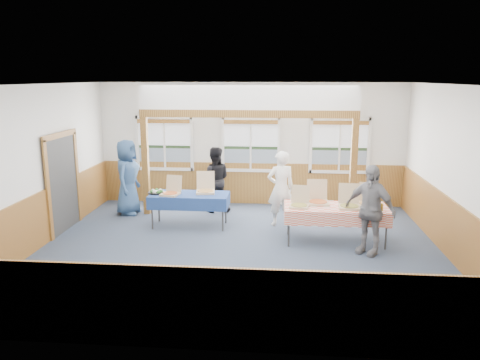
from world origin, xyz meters
name	(u,v)px	position (x,y,z in m)	size (l,w,h in m)	color
floor	(239,249)	(0.00, 0.00, 0.00)	(8.00, 8.00, 0.00)	#2C3548
ceiling	(239,84)	(0.00, 0.00, 3.20)	(8.00, 8.00, 0.00)	white
wall_back	(251,144)	(0.00, 3.50, 1.60)	(8.00, 8.00, 0.00)	silver
wall_front	(213,228)	(0.00, -3.50, 1.60)	(8.00, 8.00, 0.00)	silver
wall_left	(37,167)	(-4.00, 0.00, 1.60)	(8.00, 8.00, 0.00)	silver
wall_right	(457,174)	(4.00, 0.00, 1.60)	(8.00, 8.00, 0.00)	silver
wainscot_back	(251,183)	(0.00, 3.48, 0.55)	(7.98, 0.05, 1.10)	brown
wainscot_front	(214,309)	(0.00, -3.48, 0.55)	(7.98, 0.05, 1.10)	brown
wainscot_left	(43,218)	(-3.98, 0.00, 0.55)	(0.05, 6.98, 1.10)	brown
wainscot_right	(450,228)	(3.98, 0.00, 0.55)	(0.05, 6.98, 1.10)	brown
cased_opening	(62,184)	(-3.96, 0.90, 1.05)	(0.06, 1.30, 2.10)	#313131
window_left	(164,140)	(-2.30, 3.46, 1.68)	(1.56, 0.10, 1.46)	white
window_mid	(251,141)	(0.00, 3.46, 1.68)	(1.56, 0.10, 1.46)	white
window_right	(340,143)	(2.30, 3.46, 1.68)	(1.56, 0.10, 1.46)	white
post_left	(146,166)	(-2.50, 2.30, 1.20)	(0.15, 0.15, 2.40)	#543312
post_right	(353,170)	(2.50, 2.30, 1.20)	(0.15, 0.15, 2.40)	#543312
cross_beam	(248,114)	(0.00, 2.30, 2.49)	(5.15, 0.18, 0.18)	#543312
table_left	(189,196)	(-1.25, 1.39, 0.70)	(1.92, 1.49, 0.76)	#313131
table_right	(336,209)	(1.92, 0.62, 0.71)	(2.22, 1.32, 0.76)	#313131
pizza_box_a	(171,192)	(-1.64, 1.28, 0.82)	(0.45, 0.52, 0.41)	tan
pizza_box_b	(205,190)	(-0.91, 1.55, 0.82)	(0.47, 0.55, 0.45)	tan
pizza_box_c	(299,204)	(1.18, 0.52, 0.82)	(0.42, 0.50, 0.41)	tan
pizza_box_d	(318,200)	(1.57, 0.81, 0.83)	(0.44, 0.53, 0.46)	tan
pizza_box_e	(349,204)	(2.18, 0.54, 0.82)	(0.44, 0.52, 0.45)	tan
pizza_box_f	(368,202)	(2.58, 0.76, 0.82)	(0.48, 0.55, 0.43)	tan
veggie_tray	(157,192)	(-2.00, 1.39, 0.79)	(0.38, 0.38, 0.09)	black
drink_glass	(381,207)	(2.77, 0.37, 0.83)	(0.07, 0.07, 0.15)	olive
woman_white	(281,188)	(0.80, 1.65, 0.86)	(0.63, 0.41, 1.72)	white
woman_black	(215,180)	(-0.85, 2.63, 0.82)	(0.80, 0.62, 1.64)	black
man_blue	(127,177)	(-2.96, 2.26, 0.93)	(0.90, 0.59, 1.85)	#31517B
person_grey	(370,210)	(2.49, 0.03, 0.87)	(1.02, 0.43, 1.74)	slate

